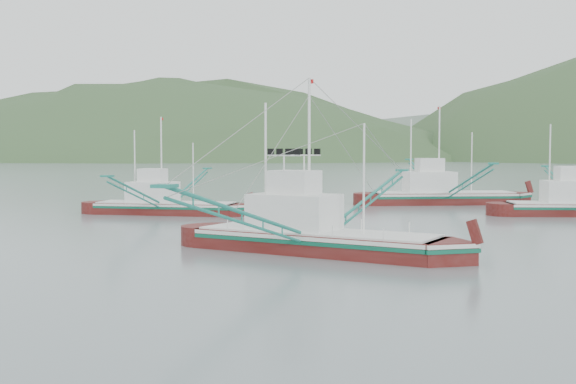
# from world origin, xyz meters

# --- Properties ---
(ground) EXTENTS (1200.00, 1200.00, 0.00)m
(ground) POSITION_xyz_m (0.00, 0.00, 0.00)
(ground) COLOR slate
(ground) RESTS_ON ground
(main_boat) EXTENTS (14.86, 25.57, 10.53)m
(main_boat) POSITION_xyz_m (2.39, 3.00, 1.96)
(main_boat) COLOR #4C0F0C
(main_boat) RESTS_ON ground
(bg_boat_far) EXTENTS (15.67, 26.51, 11.19)m
(bg_boat_far) POSITION_xyz_m (6.66, 41.77, 2.23)
(bg_boat_far) COLOR #4C0F0C
(bg_boat_far) RESTS_ON ground
(bg_boat_left) EXTENTS (12.98, 23.11, 9.36)m
(bg_boat_left) POSITION_xyz_m (-16.38, 22.69, 1.28)
(bg_boat_left) COLOR #4C0F0C
(bg_boat_left) RESTS_ON ground
(headland_left) EXTENTS (448.00, 308.00, 210.00)m
(headland_left) POSITION_xyz_m (-180.00, 360.00, 0.00)
(headland_left) COLOR #314E28
(headland_left) RESTS_ON ground
(ridge_distant) EXTENTS (960.00, 400.00, 240.00)m
(ridge_distant) POSITION_xyz_m (30.00, 560.00, 0.00)
(ridge_distant) COLOR slate
(ridge_distant) RESTS_ON ground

